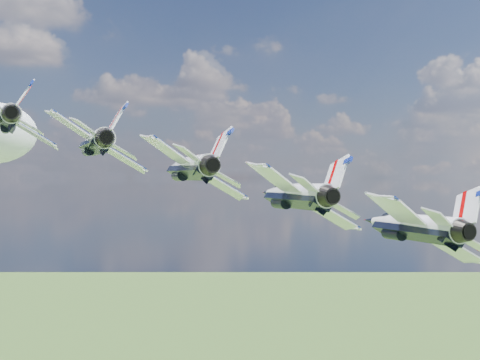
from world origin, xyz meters
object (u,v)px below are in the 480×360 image
jet_0 (11,119)px  jet_2 (189,167)px  jet_3 (294,194)px  jet_1 (96,142)px  jet_4 (410,225)px

jet_0 → jet_2: size_ratio=1.00×
jet_3 → jet_1: bearing=141.4°
jet_0 → jet_2: 22.74m
jet_1 → jet_3: (14.90, -16.27, -5.51)m
jet_1 → jet_2: bearing=-38.6°
jet_0 → jet_1: size_ratio=1.00×
jet_0 → jet_4: size_ratio=1.00×
jet_0 → jet_4: 45.47m
jet_0 → jet_4: jet_0 is taller
jet_2 → jet_1: bearing=141.4°
jet_1 → jet_3: jet_1 is taller
jet_2 → jet_4: jet_2 is taller
jet_1 → jet_2: (7.45, -8.13, -2.76)m
jet_1 → jet_4: 34.10m
jet_3 → jet_4: (7.45, -8.13, -2.76)m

